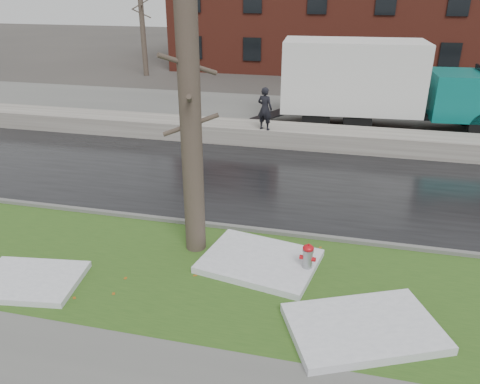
% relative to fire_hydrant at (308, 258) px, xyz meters
% --- Properties ---
extents(ground, '(120.00, 120.00, 0.00)m').
position_rel_fire_hydrant_xyz_m(ground, '(-1.95, 0.66, -0.45)').
color(ground, '#47423D').
rests_on(ground, ground).
extents(verge, '(60.00, 4.50, 0.04)m').
position_rel_fire_hydrant_xyz_m(verge, '(-1.95, -0.59, -0.43)').
color(verge, '#2A4D19').
rests_on(verge, ground).
extents(road, '(60.00, 7.00, 0.03)m').
position_rel_fire_hydrant_xyz_m(road, '(-1.95, 5.16, -0.44)').
color(road, black).
rests_on(road, ground).
extents(parking_lot, '(60.00, 9.00, 0.03)m').
position_rel_fire_hydrant_xyz_m(parking_lot, '(-1.95, 13.66, -0.44)').
color(parking_lot, slate).
rests_on(parking_lot, ground).
extents(curb, '(60.00, 0.15, 0.14)m').
position_rel_fire_hydrant_xyz_m(curb, '(-1.95, 1.66, -0.38)').
color(curb, slate).
rests_on(curb, ground).
extents(snowbank, '(60.00, 1.60, 0.75)m').
position_rel_fire_hydrant_xyz_m(snowbank, '(-1.95, 9.36, -0.08)').
color(snowbank, '#A9A49A').
rests_on(snowbank, ground).
extents(bg_tree_left, '(1.40, 1.62, 6.50)m').
position_rel_fire_hydrant_xyz_m(bg_tree_left, '(-13.95, 22.66, 2.88)').
color(bg_tree_left, brown).
rests_on(bg_tree_left, ground).
extents(bg_tree_center, '(1.40, 1.62, 6.50)m').
position_rel_fire_hydrant_xyz_m(bg_tree_center, '(-7.95, 26.66, 2.88)').
color(bg_tree_center, brown).
rests_on(bg_tree_center, ground).
extents(fire_hydrant, '(0.38, 0.34, 0.77)m').
position_rel_fire_hydrant_xyz_m(fire_hydrant, '(0.00, 0.00, 0.00)').
color(fire_hydrant, '#94979B').
rests_on(fire_hydrant, verge).
extents(tree, '(1.28, 1.49, 6.21)m').
position_rel_fire_hydrant_xyz_m(tree, '(-2.85, 0.51, 2.71)').
color(tree, brown).
rests_on(tree, verge).
extents(box_truck, '(11.75, 3.40, 3.89)m').
position_rel_fire_hydrant_xyz_m(box_truck, '(1.80, 12.57, 1.61)').
color(box_truck, black).
rests_on(box_truck, ground).
extents(worker, '(0.71, 0.57, 1.70)m').
position_rel_fire_hydrant_xyz_m(worker, '(-2.66, 8.76, 1.15)').
color(worker, black).
rests_on(worker, snowbank).
extents(snow_patch_near, '(2.92, 2.45, 0.16)m').
position_rel_fire_hydrant_xyz_m(snow_patch_near, '(-1.13, 0.12, -0.33)').
color(snow_patch_near, white).
rests_on(snow_patch_near, verge).
extents(snow_patch_far, '(2.40, 1.89, 0.14)m').
position_rel_fire_hydrant_xyz_m(snow_patch_far, '(-5.95, -1.84, -0.34)').
color(snow_patch_far, white).
rests_on(snow_patch_far, verge).
extents(snow_patch_side, '(3.29, 2.78, 0.18)m').
position_rel_fire_hydrant_xyz_m(snow_patch_side, '(1.26, -1.74, -0.32)').
color(snow_patch_side, white).
rests_on(snow_patch_side, verge).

